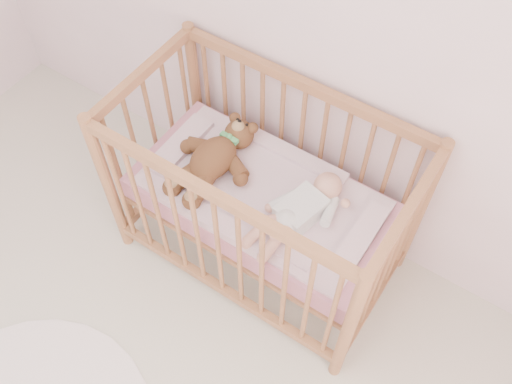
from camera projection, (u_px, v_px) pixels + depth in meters
The scene contains 5 objects.
crib at pixel (262, 199), 2.70m from camera, with size 1.36×0.76×1.00m, color #B6744D, non-canonical shape.
mattress at pixel (262, 201), 2.72m from camera, with size 1.22×0.62×0.13m, color pink.
blanket at pixel (262, 192), 2.65m from camera, with size 1.10×0.58×0.06m, color #ECA3B9, non-canonical shape.
baby at pixel (301, 208), 2.51m from camera, with size 0.28×0.58×0.14m, color white, non-canonical shape.
teddy_bear at pixel (213, 159), 2.66m from camera, with size 0.41×0.58×0.16m, color brown, non-canonical shape.
Camera 1 is at (0.92, 0.31, 2.73)m, focal length 40.00 mm.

